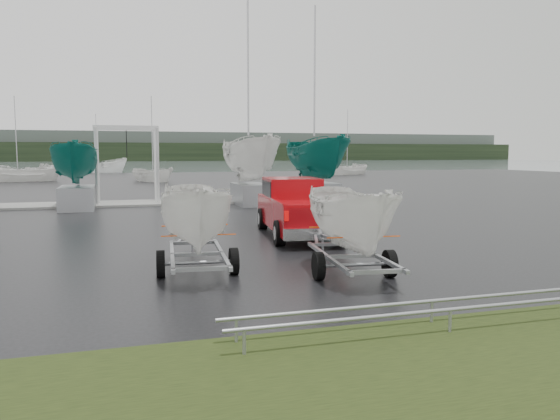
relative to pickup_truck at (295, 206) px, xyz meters
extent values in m
plane|color=black|center=(-4.91, -0.36, -0.97)|extent=(120.00, 120.00, 0.00)
plane|color=slate|center=(-4.91, 99.64, -0.98)|extent=(300.00, 300.00, 0.00)
plane|color=black|center=(-4.91, -11.36, -0.96)|extent=(40.00, 40.00, 0.00)
cube|color=gray|center=(-4.91, 12.64, -0.92)|extent=(30.00, 3.00, 0.12)
cube|color=black|center=(-4.91, 169.64, 2.03)|extent=(300.00, 8.00, 6.00)
cube|color=#4C5651|center=(-4.91, 177.64, 4.03)|extent=(300.00, 6.00, 10.00)
cube|color=#98080D|center=(-0.04, -0.30, -0.22)|extent=(2.54, 5.64, 0.89)
cube|color=#98080D|center=(0.08, 0.68, 0.49)|extent=(1.99, 2.36, 0.80)
cube|color=black|center=(0.08, 0.68, 0.54)|extent=(1.99, 2.13, 0.52)
cube|color=silver|center=(-0.38, -3.05, -0.50)|extent=(1.90, 0.40, 0.33)
cylinder|color=black|center=(-0.70, 1.58, -0.59)|extent=(0.37, 0.78, 0.75)
cylinder|color=black|center=(1.07, 1.36, -0.59)|extent=(0.37, 0.78, 0.75)
cylinder|color=black|center=(-1.14, -1.96, -0.59)|extent=(0.37, 0.78, 0.75)
cylinder|color=black|center=(0.63, -2.18, -0.59)|extent=(0.37, 0.78, 0.75)
cube|color=#94979C|center=(-1.32, -6.16, -0.52)|extent=(0.52, 3.58, 0.08)
cube|color=#94979C|center=(-0.23, -6.29, -0.52)|extent=(0.52, 3.58, 0.08)
cylinder|color=#94979C|center=(-0.80, -6.42, -0.67)|extent=(1.60, 0.28, 0.08)
cylinder|color=black|center=(-1.59, -6.32, -0.67)|extent=(0.25, 0.62, 0.60)
cylinder|color=black|center=(-0.01, -6.52, -0.67)|extent=(0.25, 0.62, 0.60)
imported|color=silver|center=(-0.78, -6.22, 1.53)|extent=(1.69, 1.72, 4.01)
cube|color=#FF5108|center=(-0.68, -5.43, 0.03)|extent=(1.54, 0.23, 0.03)
cube|color=#FF5108|center=(-0.87, -7.02, 0.03)|extent=(1.54, 0.23, 0.03)
cube|color=#94979C|center=(-4.54, -4.95, -0.52)|extent=(0.40, 3.59, 0.08)
cube|color=#94979C|center=(-3.45, -5.05, -0.52)|extent=(0.40, 3.59, 0.08)
cylinder|color=#94979C|center=(-4.01, -5.20, -0.67)|extent=(1.60, 0.22, 0.08)
cylinder|color=black|center=(-4.81, -5.13, -0.67)|extent=(0.23, 0.61, 0.60)
cylinder|color=black|center=(-3.21, -5.27, -0.67)|extent=(0.23, 0.61, 0.60)
imported|color=silver|center=(-3.99, -5.00, 1.59)|extent=(1.69, 1.73, 4.13)
cube|color=#FF5108|center=(-3.92, -4.20, 0.03)|extent=(1.55, 0.18, 0.03)
cube|color=#FF5108|center=(-4.06, -5.80, 0.03)|extent=(1.55, 0.18, 0.03)
cylinder|color=silver|center=(-6.57, 11.84, 1.03)|extent=(0.16, 0.58, 3.99)
cylinder|color=silver|center=(-6.57, 13.44, 1.03)|extent=(0.16, 0.58, 3.99)
cylinder|color=silver|center=(-3.57, 11.84, 1.03)|extent=(0.16, 0.58, 3.99)
cylinder|color=silver|center=(-3.57, 13.44, 1.03)|extent=(0.16, 0.58, 3.99)
cube|color=silver|center=(-5.07, 12.64, 3.03)|extent=(3.30, 0.25, 0.25)
cube|color=#94979C|center=(-7.46, 10.84, -0.42)|extent=(1.60, 3.20, 1.10)
imported|color=#0D6157|center=(-7.46, 10.84, 2.95)|extent=(2.12, 2.18, 5.64)
cube|color=#94979C|center=(1.10, 10.64, -0.42)|extent=(1.60, 3.20, 1.10)
imported|color=silver|center=(1.10, 10.64, 3.39)|extent=(2.45, 2.52, 6.51)
cylinder|color=#B2B2B7|center=(1.10, 11.14, 6.15)|extent=(0.10, 0.10, 7.00)
cube|color=#94979C|center=(4.91, 10.94, -0.42)|extent=(1.60, 3.20, 1.10)
imported|color=#0D6157|center=(4.91, 10.94, 3.41)|extent=(2.47, 2.53, 6.56)
cylinder|color=#B2B2B7|center=(4.91, 11.44, 6.17)|extent=(0.10, 0.10, 7.00)
cylinder|color=#94979C|center=(-0.91, -10.11, -0.62)|extent=(7.00, 0.06, 0.06)
cylinder|color=#94979C|center=(-0.91, -9.61, -0.62)|extent=(7.00, 0.06, 0.06)
imported|color=silver|center=(-14.44, 39.31, -0.97)|extent=(3.15, 3.08, 7.42)
cylinder|color=#B2B2B7|center=(-14.44, 39.31, 3.03)|extent=(0.08, 0.08, 8.00)
imported|color=silver|center=(-2.24, 35.70, -0.97)|extent=(2.95, 2.97, 5.66)
cylinder|color=#B2B2B7|center=(-2.24, 35.70, 3.03)|extent=(0.08, 0.08, 8.00)
imported|color=silver|center=(21.81, 45.15, -0.97)|extent=(2.84, 2.79, 6.13)
cylinder|color=#B2B2B7|center=(21.81, 45.15, 3.03)|extent=(0.08, 0.08, 8.00)
imported|color=silver|center=(-7.95, 62.12, -0.97)|extent=(3.57, 3.50, 8.06)
cylinder|color=#B2B2B7|center=(-7.95, 62.12, 3.03)|extent=(0.08, 0.08, 8.00)
camera|label=1|loc=(-5.71, -17.06, 1.74)|focal=35.00mm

